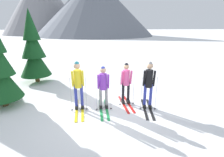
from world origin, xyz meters
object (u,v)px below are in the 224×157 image
object	(u,v)px
skier_in_pink	(126,82)
skier_in_yellow	(78,83)
skier_in_black	(149,82)
skier_in_purple	(103,85)
pine_tree_near	(33,50)

from	to	relation	value
skier_in_pink	skier_in_yellow	bearing A→B (deg)	-177.48
skier_in_pink	skier_in_black	xyz separation A→B (m)	(0.71, -0.55, 0.12)
skier_in_yellow	skier_in_purple	xyz separation A→B (m)	(0.91, -0.14, -0.10)
skier_in_purple	skier_in_pink	distance (m)	0.98
skier_in_yellow	pine_tree_near	bearing A→B (deg)	119.95
skier_in_yellow	skier_in_pink	distance (m)	1.87
pine_tree_near	skier_in_pink	bearing A→B (deg)	-42.99
skier_in_yellow	skier_in_black	distance (m)	2.61
skier_in_yellow	pine_tree_near	distance (m)	4.61
skier_in_pink	pine_tree_near	world-z (taller)	pine_tree_near
skier_in_yellow	skier_in_black	bearing A→B (deg)	-10.28
skier_in_pink	skier_in_purple	bearing A→B (deg)	-167.09
skier_in_pink	skier_in_black	bearing A→B (deg)	-37.87
skier_in_purple	pine_tree_near	xyz separation A→B (m)	(-3.18, 4.07, 0.88)
skier_in_purple	pine_tree_near	distance (m)	5.24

